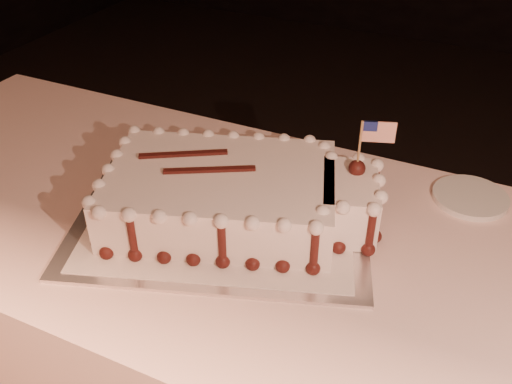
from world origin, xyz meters
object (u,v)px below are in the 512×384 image
at_px(banquet_table, 312,370).
at_px(side_plate, 470,197).
at_px(cake_board, 222,218).
at_px(sheet_cake, 237,195).

relative_size(banquet_table, side_plate, 14.44).
height_order(banquet_table, cake_board, cake_board).
xyz_separation_m(banquet_table, side_plate, (0.24, 0.31, 0.38)).
bearing_deg(side_plate, cake_board, -147.23).
xyz_separation_m(sheet_cake, side_plate, (0.44, 0.29, -0.06)).
height_order(cake_board, side_plate, side_plate).
bearing_deg(cake_board, banquet_table, -20.04).
height_order(cake_board, sheet_cake, sheet_cake).
relative_size(sheet_cake, side_plate, 3.65).
height_order(banquet_table, sheet_cake, sheet_cake).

